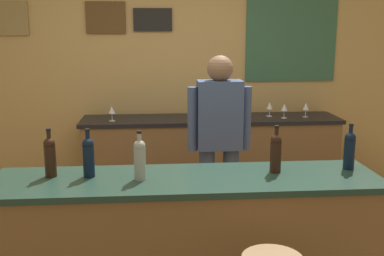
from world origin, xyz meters
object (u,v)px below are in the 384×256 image
(wine_bottle_b, at_px, (88,156))
(wine_glass_a, at_px, (112,110))
(wine_glass_c, at_px, (270,106))
(wine_glass_b, at_px, (198,108))
(bartender, at_px, (219,139))
(wine_glass_d, at_px, (284,108))
(wine_bottle_a, at_px, (50,155))
(wine_glass_e, at_px, (306,107))
(wine_bottle_d, at_px, (276,152))
(wine_bottle_c, at_px, (140,158))
(wine_bottle_e, at_px, (350,149))

(wine_bottle_b, distance_m, wine_glass_a, 1.89)
(wine_bottle_b, relative_size, wine_glass_c, 1.97)
(wine_glass_b, bearing_deg, bartender, -86.71)
(wine_glass_d, bearing_deg, wine_glass_c, 139.07)
(wine_bottle_a, xyz_separation_m, wine_glass_e, (2.26, 1.91, -0.05))
(bartender, distance_m, wine_glass_d, 1.34)
(wine_bottle_a, xyz_separation_m, wine_bottle_d, (1.42, -0.02, 0.00))
(wine_glass_c, bearing_deg, bartender, -121.33)
(wine_bottle_c, distance_m, wine_glass_d, 2.46)
(wine_glass_a, xyz_separation_m, wine_glass_b, (0.89, 0.08, 0.00))
(bartender, relative_size, wine_glass_d, 10.45)
(wine_glass_e, bearing_deg, wine_bottle_d, -113.37)
(wine_bottle_e, distance_m, wine_glass_c, 1.99)
(wine_glass_a, height_order, wine_glass_c, same)
(wine_bottle_a, distance_m, wine_bottle_e, 1.92)
(bartender, bearing_deg, wine_glass_d, 51.43)
(wine_glass_d, bearing_deg, wine_glass_a, -179.63)
(wine_bottle_a, xyz_separation_m, wine_glass_c, (1.88, 1.99, -0.05))
(wine_bottle_b, distance_m, wine_bottle_c, 0.33)
(bartender, bearing_deg, wine_glass_b, 93.29)
(wine_bottle_a, distance_m, wine_bottle_d, 1.42)
(wine_bottle_c, xyz_separation_m, wine_glass_c, (1.33, 2.10, -0.05))
(bartender, bearing_deg, wine_glass_c, 58.67)
(wine_glass_a, bearing_deg, wine_glass_d, 0.37)
(wine_glass_b, relative_size, wine_glass_d, 1.00)
(wine_bottle_b, xyz_separation_m, wine_bottle_d, (1.18, 0.00, 0.00))
(wine_bottle_a, bearing_deg, wine_glass_b, 60.26)
(wine_glass_d, relative_size, wine_glass_e, 1.00)
(wine_glass_a, height_order, wine_glass_e, same)
(wine_glass_c, bearing_deg, wine_glass_d, -40.93)
(wine_bottle_b, height_order, wine_glass_d, wine_bottle_b)
(wine_bottle_a, xyz_separation_m, wine_bottle_e, (1.92, 0.00, 0.00))
(wine_glass_b, relative_size, wine_glass_c, 1.00)
(wine_glass_a, xyz_separation_m, wine_glass_d, (1.80, 0.01, 0.00))
(wine_glass_d, bearing_deg, wine_bottle_a, -137.01)
(wine_glass_a, relative_size, wine_glass_c, 1.00)
(wine_bottle_d, bearing_deg, wine_glass_d, 72.69)
(wine_glass_c, bearing_deg, wine_bottle_a, -133.45)
(bartender, height_order, wine_bottle_a, bartender)
(wine_bottle_b, distance_m, wine_bottle_d, 1.18)
(wine_bottle_b, bearing_deg, wine_glass_e, 43.86)
(wine_glass_c, height_order, wine_glass_e, same)
(bartender, height_order, wine_glass_a, bartender)
(wine_glass_a, relative_size, wine_glass_d, 1.00)
(bartender, xyz_separation_m, wine_bottle_d, (0.24, -0.85, 0.12))
(wine_bottle_c, relative_size, wine_glass_e, 1.97)
(wine_glass_e, bearing_deg, wine_bottle_c, -130.07)
(bartender, relative_size, wine_glass_e, 10.45)
(wine_bottle_e, height_order, wine_glass_e, wine_bottle_e)
(wine_bottle_b, height_order, wine_bottle_e, same)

